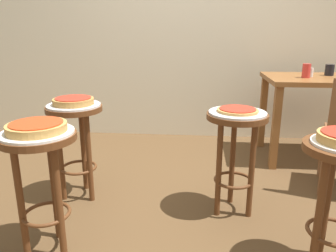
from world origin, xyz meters
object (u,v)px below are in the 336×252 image
(serving_plate_middle, at_px, (37,133))
(pizza_rear, at_px, (73,101))
(serving_plate_rear, at_px, (74,105))
(stool_leftside, at_px, (236,141))
(pizza_middle, at_px, (37,127))
(condiment_shaker, at_px, (311,72))
(cup_far_edge, at_px, (330,70))
(serving_plate_leftside, at_px, (237,113))
(pizza_leftside, at_px, (238,110))
(stool_rear, at_px, (76,131))
(cup_near_edge, at_px, (306,71))
(dining_table, at_px, (318,92))
(stool_middle, at_px, (41,167))

(serving_plate_middle, xyz_separation_m, pizza_rear, (-0.04, 0.61, 0.03))
(serving_plate_rear, height_order, pizza_rear, pizza_rear)
(serving_plate_middle, bearing_deg, stool_leftside, 25.86)
(pizza_middle, distance_m, condiment_shaker, 2.33)
(stool_leftside, xyz_separation_m, cup_far_edge, (0.93, 1.12, 0.32))
(stool_leftside, xyz_separation_m, serving_plate_leftside, (0.00, 0.00, 0.18))
(serving_plate_middle, bearing_deg, pizza_leftside, 25.86)
(pizza_middle, relative_size, stool_leftside, 0.44)
(stool_rear, xyz_separation_m, cup_near_edge, (1.75, 0.85, 0.33))
(pizza_middle, relative_size, pizza_rear, 1.08)
(stool_leftside, relative_size, pizza_leftside, 2.66)
(stool_leftside, xyz_separation_m, dining_table, (0.82, 1.02, 0.13))
(serving_plate_middle, distance_m, serving_plate_rear, 0.61)
(stool_leftside, distance_m, serving_plate_leftside, 0.18)
(stool_middle, height_order, condiment_shaker, condiment_shaker)
(pizza_rear, distance_m, cup_near_edge, 1.95)
(stool_leftside, distance_m, pizza_rear, 1.09)
(pizza_leftside, bearing_deg, condiment_shaker, 54.00)
(pizza_middle, height_order, stool_rear, pizza_middle)
(stool_middle, relative_size, condiment_shaker, 8.49)
(pizza_middle, distance_m, dining_table, 2.39)
(stool_rear, relative_size, serving_plate_rear, 1.87)
(dining_table, xyz_separation_m, cup_near_edge, (-0.14, -0.06, 0.19))
(stool_rear, xyz_separation_m, cup_far_edge, (2.00, 1.01, 0.32))
(pizza_rear, relative_size, cup_far_edge, 2.70)
(stool_rear, distance_m, dining_table, 2.10)
(pizza_rear, distance_m, condiment_shaker, 2.02)
(stool_leftside, height_order, serving_plate_leftside, serving_plate_leftside)
(pizza_leftside, height_order, pizza_rear, pizza_rear)
(cup_near_edge, bearing_deg, stool_rear, -154.17)
(serving_plate_middle, distance_m, pizza_middle, 0.03)
(stool_middle, bearing_deg, stool_rear, 93.97)
(serving_plate_leftside, bearing_deg, cup_near_edge, 54.61)
(cup_near_edge, bearing_deg, dining_table, 24.06)
(pizza_middle, xyz_separation_m, pizza_rear, (-0.04, 0.61, 0.00))
(pizza_leftside, bearing_deg, stool_leftside, -90.00)
(cup_near_edge, relative_size, condiment_shaker, 1.53)
(serving_plate_rear, bearing_deg, stool_rear, -90.00)
(stool_rear, relative_size, dining_table, 0.73)
(cup_far_edge, bearing_deg, dining_table, -137.95)
(stool_rear, bearing_deg, dining_table, 25.70)
(serving_plate_leftside, xyz_separation_m, condiment_shaker, (0.74, 1.02, 0.13))
(stool_leftside, distance_m, dining_table, 1.31)
(pizza_middle, height_order, dining_table, dining_table)
(serving_plate_rear, height_order, dining_table, dining_table)
(serving_plate_leftside, xyz_separation_m, pizza_leftside, (0.00, -0.00, 0.02))
(stool_leftside, relative_size, condiment_shaker, 8.49)
(pizza_middle, xyz_separation_m, serving_plate_rear, (-0.04, 0.61, -0.03))
(pizza_middle, relative_size, stool_rear, 0.44)
(cup_near_edge, relative_size, cup_far_edge, 1.21)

